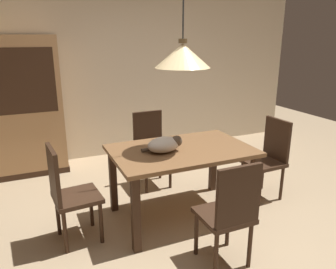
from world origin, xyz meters
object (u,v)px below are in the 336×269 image
(dining_table, at_px, (181,158))
(chair_far_back, at_px, (151,145))
(chair_left_side, at_px, (68,191))
(cat_sleeping, at_px, (165,144))
(hutch_bookcase, at_px, (18,110))
(chair_right_side, at_px, (269,155))
(pendant_lamp, at_px, (183,55))
(chair_near_front, at_px, (230,211))

(dining_table, xyz_separation_m, chair_far_back, (-0.00, 0.88, -0.14))
(chair_left_side, bearing_deg, chair_far_back, 38.16)
(cat_sleeping, bearing_deg, hutch_bookcase, 124.51)
(chair_right_side, distance_m, chair_far_back, 1.43)
(chair_left_side, height_order, pendant_lamp, pendant_lamp)
(chair_near_front, distance_m, cat_sleeping, 0.94)
(pendant_lamp, xyz_separation_m, hutch_bookcase, (-1.49, 1.87, -0.77))
(cat_sleeping, distance_m, hutch_bookcase, 2.29)
(chair_near_front, xyz_separation_m, chair_far_back, (-0.00, 1.76, 0.00))
(chair_near_front, bearing_deg, chair_right_side, 38.00)
(chair_near_front, height_order, cat_sleeping, chair_near_front)
(chair_left_side, bearing_deg, cat_sleeping, -0.67)
(chair_near_front, distance_m, hutch_bookcase, 3.15)
(dining_table, xyz_separation_m, chair_near_front, (0.00, -0.88, -0.14))
(chair_left_side, height_order, hutch_bookcase, hutch_bookcase)
(dining_table, relative_size, chair_near_front, 1.51)
(chair_far_back, xyz_separation_m, chair_left_side, (-1.13, -0.89, 0.00))
(chair_far_back, distance_m, hutch_bookcase, 1.83)
(chair_right_side, xyz_separation_m, chair_near_front, (-1.13, -0.88, 0.00))
(dining_table, distance_m, hutch_bookcase, 2.40)
(chair_left_side, relative_size, pendant_lamp, 0.72)
(dining_table, distance_m, pendant_lamp, 1.01)
(dining_table, bearing_deg, chair_right_side, 0.16)
(chair_right_side, height_order, chair_left_side, same)
(cat_sleeping, relative_size, hutch_bookcase, 0.21)
(chair_right_side, relative_size, chair_far_back, 1.00)
(dining_table, distance_m, chair_left_side, 1.14)
(dining_table, relative_size, hutch_bookcase, 0.76)
(chair_right_side, bearing_deg, hutch_bookcase, 144.46)
(chair_right_side, height_order, cat_sleeping, chair_right_side)
(chair_right_side, bearing_deg, chair_left_side, -179.74)
(chair_left_side, xyz_separation_m, pendant_lamp, (1.13, 0.01, 1.15))
(chair_far_back, height_order, chair_left_side, same)
(chair_left_side, bearing_deg, chair_near_front, -37.69)
(pendant_lamp, bearing_deg, hutch_bookcase, 128.48)
(dining_table, xyz_separation_m, chair_left_side, (-1.13, -0.01, -0.14))
(chair_far_back, bearing_deg, chair_near_front, -89.94)
(chair_left_side, bearing_deg, hutch_bookcase, 100.85)
(chair_far_back, bearing_deg, chair_right_side, -37.76)
(chair_right_side, distance_m, chair_left_side, 2.26)
(chair_right_side, bearing_deg, dining_table, -179.84)
(dining_table, xyz_separation_m, cat_sleeping, (-0.19, -0.02, 0.18))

